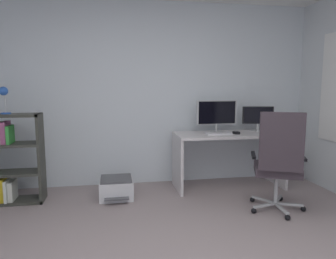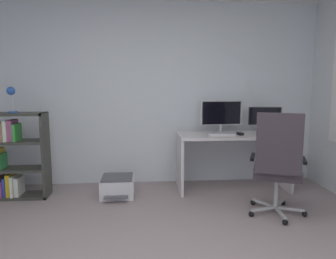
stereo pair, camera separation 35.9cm
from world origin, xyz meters
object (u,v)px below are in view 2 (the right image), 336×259
Objects in this scene: keyboard at (222,134)px; printer at (118,186)px; desk at (233,149)px; bookshelf at (11,157)px; monitor_main at (221,114)px; computer_mouse at (240,134)px; office_chair at (278,163)px; monitor_secondary at (265,117)px; desk_lamp at (11,94)px.

printer is at bearing -176.07° from keyboard.
bookshelf reaches higher than desk.
computer_mouse is at bearing -49.09° from monitor_main.
monitor_main is 1.68× the size of keyboard.
office_chair is at bearing -78.50° from desk.
office_chair is 2.28× the size of printer.
monitor_secondary is 2.19m from printer.
desk is 2.88m from desk_lamp.
computer_mouse is 1.72m from printer.
monitor_secondary reaches higher than computer_mouse.
computer_mouse is at bearing 98.80° from office_chair.
monitor_secondary is 0.51m from computer_mouse.
computer_mouse is 2.89m from desk_lamp.
printer is at bearing -171.62° from monitor_secondary.
desk is 0.98m from office_chair.
desk is at bearing -164.25° from monitor_secondary.
computer_mouse is 0.09× the size of office_chair.
desk is at bearing 114.26° from computer_mouse.
keyboard is (-0.04, -0.21, -0.25)m from monitor_main.
monitor_main reaches higher than office_chair.
office_chair reaches higher than keyboard.
bookshelf is at bearing 164.21° from office_chair.
monitor_secondary is 1.19m from office_chair.
monitor_main is 1.31× the size of monitor_secondary.
keyboard is (-0.18, -0.08, 0.21)m from desk.
office_chair is 3.15m from bookshelf.
monitor_secondary is 3.35m from bookshelf.
desk_lamp is at bearing -0.88° from bookshelf.
computer_mouse reaches higher than keyboard.
monitor_secondary is at bearing 20.51° from computer_mouse.
keyboard is 2.67m from bookshelf.
bookshelf is 1.36m from printer.
monitor_main is at bearing 11.97° from printer.
printer is (-1.59, -0.07, -0.65)m from computer_mouse.
office_chair is at bearing -24.94° from printer.
monitor_secondary is 4.37× the size of computer_mouse.
bookshelf is at bearing -174.90° from monitor_main.
computer_mouse is at bearing 0.24° from desk_lamp.
monitor_main is 1.81× the size of desk_lamp.
monitor_secondary is 0.72m from keyboard.
office_chair is 1.96m from printer.
desk is 0.64m from monitor_secondary.
desk_lamp reaches higher than office_chair.
desk_lamp is (-2.78, -0.11, 0.73)m from desk.
desk_lamp reaches higher than computer_mouse.
keyboard is at bearing -100.99° from monitor_main.
monitor_secondary is 0.89× the size of printer.
monitor_secondary is (0.48, 0.13, 0.40)m from desk.
printer is (1.25, -0.05, -1.16)m from desk_lamp.
monitor_main is at bearing 5.10° from bookshelf.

